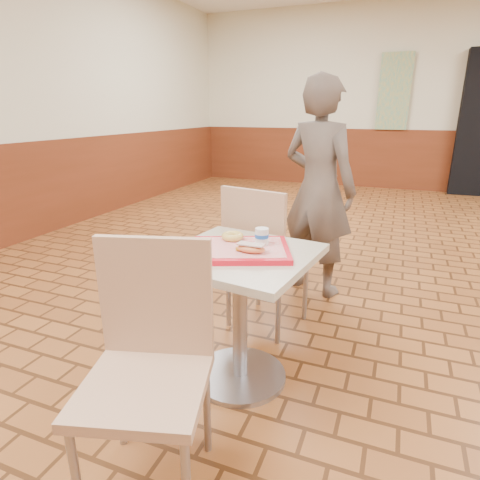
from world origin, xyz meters
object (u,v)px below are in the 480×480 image
at_px(paper_cup, 262,236).
at_px(serving_tray, 240,250).
at_px(main_table, 240,296).
at_px(ring_donut, 233,236).
at_px(customer, 318,189).
at_px(long_john_donut, 250,248).
at_px(chair_main_front, 149,355).
at_px(chair_main_back, 262,252).

bearing_deg(paper_cup, serving_tray, -143.56).
bearing_deg(main_table, ring_donut, 130.38).
bearing_deg(serving_tray, main_table, -90.00).
distance_m(customer, long_john_donut, 1.27).
xyz_separation_m(chair_main_front, ring_donut, (0.02, 0.71, 0.23)).
xyz_separation_m(customer, long_john_donut, (-0.05, -1.27, -0.04)).
height_order(chair_main_front, serving_tray, chair_main_front).
xyz_separation_m(ring_donut, long_john_donut, (0.14, -0.14, 0.00)).
xyz_separation_m(main_table, customer, (0.12, 1.22, 0.31)).
distance_m(main_table, customer, 1.26).
xyz_separation_m(long_john_donut, paper_cup, (0.01, 0.12, 0.02)).
bearing_deg(main_table, long_john_donut, -38.13).
bearing_deg(customer, ring_donut, 100.64).
distance_m(serving_tray, long_john_donut, 0.10).
bearing_deg(ring_donut, main_table, -49.62).
height_order(chair_main_front, chair_main_back, chair_main_back).
relative_size(serving_tray, ring_donut, 4.17).
xyz_separation_m(chair_main_front, serving_tray, (0.09, 0.62, 0.20)).
bearing_deg(chair_main_back, ring_donut, 101.79).
distance_m(chair_main_back, long_john_donut, 0.64).
height_order(long_john_donut, paper_cup, paper_cup).
bearing_deg(ring_donut, paper_cup, -8.62).
relative_size(main_table, long_john_donut, 4.91).
relative_size(serving_tray, paper_cup, 5.60).
bearing_deg(serving_tray, chair_main_front, -98.40).
relative_size(chair_main_back, ring_donut, 8.38).
bearing_deg(long_john_donut, serving_tray, 141.87).
distance_m(main_table, chair_main_front, 0.63).
bearing_deg(ring_donut, customer, 80.22).
distance_m(chair_main_back, serving_tray, 0.56).
relative_size(long_john_donut, paper_cup, 1.74).
relative_size(ring_donut, paper_cup, 1.34).
xyz_separation_m(chair_main_back, serving_tray, (0.06, -0.52, 0.20)).
bearing_deg(serving_tray, customer, 84.30).
distance_m(chair_main_front, chair_main_back, 1.15).
bearing_deg(ring_donut, long_john_donut, -44.50).
relative_size(main_table, customer, 0.44).
xyz_separation_m(serving_tray, ring_donut, (-0.07, 0.09, 0.03)).
height_order(serving_tray, long_john_donut, long_john_donut).
bearing_deg(paper_cup, ring_donut, 171.38).
relative_size(chair_main_back, paper_cup, 11.23).
distance_m(main_table, ring_donut, 0.29).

